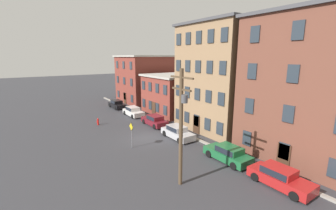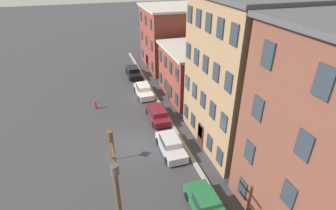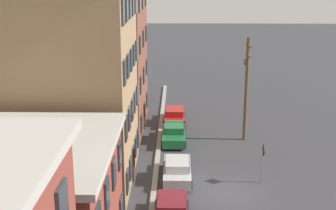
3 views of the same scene
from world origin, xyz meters
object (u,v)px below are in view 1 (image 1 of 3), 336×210
(car_maroon, at_px, (155,120))
(utility_pole, at_px, (181,122))
(fire_hydrant, at_px, (98,122))
(car_green, at_px, (228,153))
(car_red, at_px, (280,176))
(car_silver, at_px, (177,132))
(car_white, at_px, (133,111))
(car_black, at_px, (117,104))
(caution_sign, at_px, (131,131))

(car_maroon, height_order, utility_pole, utility_pole)
(fire_hydrant, bearing_deg, car_maroon, 54.47)
(car_green, height_order, car_red, same)
(utility_pole, bearing_deg, car_silver, 144.91)
(car_white, xyz_separation_m, car_maroon, (6.37, 0.17, 0.00))
(car_black, relative_size, fire_hydrant, 4.58)
(car_black, bearing_deg, fire_hydrant, -35.68)
(car_black, distance_m, car_maroon, 13.10)
(car_red, relative_size, caution_sign, 1.63)
(car_red, distance_m, utility_pole, 8.19)
(car_red, bearing_deg, utility_pole, -125.87)
(utility_pole, distance_m, fire_hydrant, 18.59)
(car_red, bearing_deg, car_green, 179.63)
(car_black, relative_size, car_green, 1.00)
(car_silver, xyz_separation_m, car_green, (7.25, 0.28, 0.00))
(car_green, bearing_deg, car_red, -0.37)
(car_black, bearing_deg, car_green, 0.39)
(car_maroon, bearing_deg, caution_sign, -48.10)
(car_white, bearing_deg, car_green, 0.36)
(caution_sign, bearing_deg, car_white, 153.82)
(car_black, height_order, fire_hydrant, car_black)
(caution_sign, distance_m, utility_pole, 8.77)
(car_white, xyz_separation_m, car_green, (19.27, 0.12, 0.00))
(car_silver, distance_m, caution_sign, 5.68)
(car_white, bearing_deg, car_maroon, 1.49)
(car_silver, xyz_separation_m, car_red, (12.07, 0.25, 0.00))
(car_green, bearing_deg, car_black, -179.61)
(utility_pole, bearing_deg, caution_sign, -179.77)
(car_maroon, distance_m, fire_hydrant, 7.82)
(car_green, relative_size, car_red, 1.00)
(fire_hydrant, bearing_deg, caution_sign, 2.72)
(car_white, bearing_deg, fire_hydrant, -73.61)
(car_red, distance_m, caution_sign, 13.77)
(car_black, xyz_separation_m, car_white, (6.73, 0.06, 0.00))
(car_silver, relative_size, utility_pole, 0.52)
(fire_hydrant, bearing_deg, car_green, 19.91)
(car_black, height_order, car_white, same)
(car_white, bearing_deg, utility_pole, -15.98)
(car_white, distance_m, car_green, 19.27)
(car_white, distance_m, car_red, 24.09)
(car_black, xyz_separation_m, car_green, (26.00, 0.18, 0.00))
(fire_hydrant, bearing_deg, car_white, 106.39)
(car_green, relative_size, caution_sign, 1.63)
(car_silver, bearing_deg, car_red, 1.18)
(car_maroon, bearing_deg, car_black, -179.03)
(utility_pole, bearing_deg, car_white, 164.02)
(utility_pole, bearing_deg, car_maroon, 156.58)
(car_black, bearing_deg, utility_pole, -11.96)
(car_silver, relative_size, fire_hydrant, 4.58)
(car_maroon, bearing_deg, car_green, -0.20)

